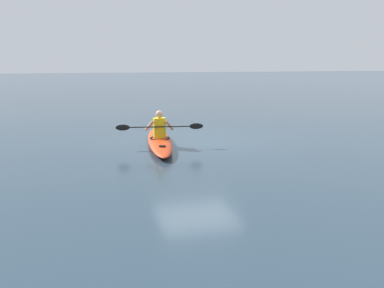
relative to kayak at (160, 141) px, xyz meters
The scene contains 3 objects.
ground_plane 1.30m from the kayak, 165.50° to the right, with size 160.00×160.00×0.00m, color #283D4C.
kayak is the anchor object (origin of this frame).
kayaker 0.46m from the kayak, 80.99° to the left, with size 2.46×0.60×0.77m.
Camera 1 is at (3.76, 12.32, 2.42)m, focal length 39.78 mm.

